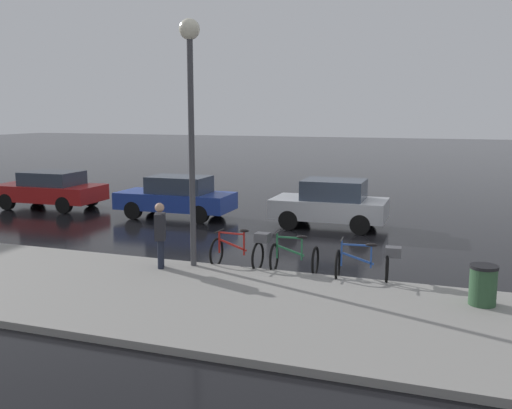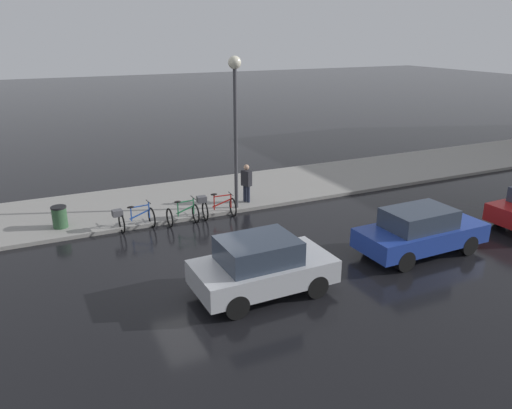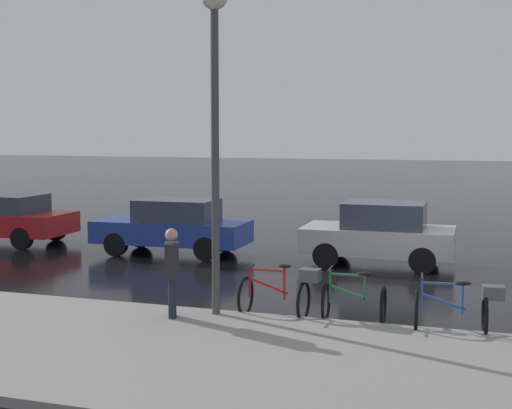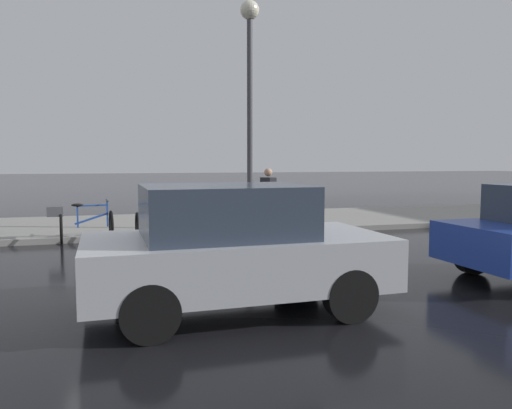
{
  "view_description": "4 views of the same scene",
  "coord_description": "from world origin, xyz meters",
  "px_view_note": "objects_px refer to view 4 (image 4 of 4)",
  "views": [
    {
      "loc": [
        -15.94,
        -2.87,
        3.8
      ],
      "look_at": [
        -1.88,
        2.16,
        1.37
      ],
      "focal_mm": 40.0,
      "sensor_mm": 36.0,
      "label": 1
    },
    {
      "loc": [
        13.19,
        -4.18,
        6.71
      ],
      "look_at": [
        -0.39,
        2.23,
        1.48
      ],
      "focal_mm": 35.0,
      "sensor_mm": 36.0,
      "label": 2
    },
    {
      "loc": [
        -15.41,
        -1.47,
        3.36
      ],
      "look_at": [
        -0.02,
        3.55,
        1.69
      ],
      "focal_mm": 50.0,
      "sensor_mm": 36.0,
      "label": 3
    },
    {
      "loc": [
        8.45,
        -0.38,
        1.89
      ],
      "look_at": [
        -1.91,
        2.63,
        0.95
      ],
      "focal_mm": 35.0,
      "sensor_mm": 36.0,
      "label": 4
    }
  ],
  "objects_px": {
    "bicycle_second": "(159,225)",
    "streetlamp": "(250,69)",
    "pedestrian": "(268,196)",
    "bicycle_third": "(213,218)",
    "car_silver": "(233,248)",
    "bicycle_nearest": "(80,223)"
  },
  "relations": [
    {
      "from": "bicycle_second",
      "to": "bicycle_third",
      "type": "relative_size",
      "value": 0.75
    },
    {
      "from": "bicycle_second",
      "to": "streetlamp",
      "type": "bearing_deg",
      "value": 103.24
    },
    {
      "from": "pedestrian",
      "to": "bicycle_third",
      "type": "bearing_deg",
      "value": -61.13
    },
    {
      "from": "car_silver",
      "to": "pedestrian",
      "type": "height_order",
      "value": "pedestrian"
    },
    {
      "from": "bicycle_third",
      "to": "streetlamp",
      "type": "bearing_deg",
      "value": 114.69
    },
    {
      "from": "car_silver",
      "to": "bicycle_second",
      "type": "bearing_deg",
      "value": -176.07
    },
    {
      "from": "bicycle_third",
      "to": "streetlamp",
      "type": "distance_m",
      "value": 3.88
    },
    {
      "from": "bicycle_nearest",
      "to": "car_silver",
      "type": "bearing_deg",
      "value": 20.07
    },
    {
      "from": "bicycle_second",
      "to": "car_silver",
      "type": "xyz_separation_m",
      "value": [
        5.76,
        0.4,
        0.41
      ]
    },
    {
      "from": "bicycle_nearest",
      "to": "pedestrian",
      "type": "height_order",
      "value": "pedestrian"
    },
    {
      "from": "bicycle_second",
      "to": "pedestrian",
      "type": "relative_size",
      "value": 0.64
    },
    {
      "from": "bicycle_third",
      "to": "pedestrian",
      "type": "distance_m",
      "value": 2.01
    },
    {
      "from": "bicycle_second",
      "to": "streetlamp",
      "type": "height_order",
      "value": "streetlamp"
    },
    {
      "from": "bicycle_second",
      "to": "car_silver",
      "type": "distance_m",
      "value": 5.78
    },
    {
      "from": "pedestrian",
      "to": "streetlamp",
      "type": "height_order",
      "value": "streetlamp"
    },
    {
      "from": "bicycle_second",
      "to": "bicycle_third",
      "type": "xyz_separation_m",
      "value": [
        -0.06,
        1.29,
        0.11
      ]
    },
    {
      "from": "bicycle_third",
      "to": "pedestrian",
      "type": "bearing_deg",
      "value": 118.87
    },
    {
      "from": "bicycle_nearest",
      "to": "bicycle_second",
      "type": "relative_size",
      "value": 1.33
    },
    {
      "from": "car_silver",
      "to": "pedestrian",
      "type": "relative_size",
      "value": 2.22
    },
    {
      "from": "car_silver",
      "to": "pedestrian",
      "type": "xyz_separation_m",
      "value": [
        -6.76,
        2.6,
        0.15
      ]
    },
    {
      "from": "bicycle_second",
      "to": "streetlamp",
      "type": "xyz_separation_m",
      "value": [
        -0.56,
        2.36,
        3.8
      ]
    },
    {
      "from": "bicycle_second",
      "to": "bicycle_third",
      "type": "height_order",
      "value": "bicycle_third"
    }
  ]
}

